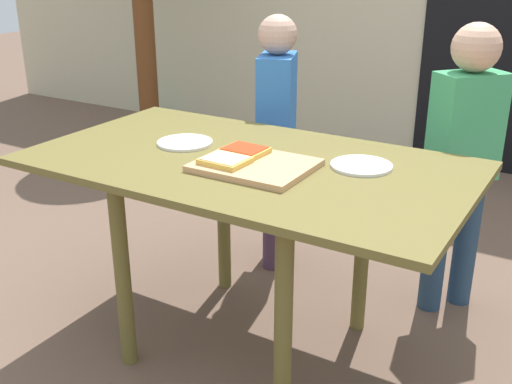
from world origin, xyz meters
TOP-DOWN VIEW (x-y plane):
  - ground_plane at (0.00, 0.00)m, footprint 16.00×16.00m
  - house_door at (0.30, 2.39)m, footprint 0.90×0.02m
  - dining_table at (0.00, 0.00)m, footprint 1.42×0.80m
  - cutting_board at (0.06, -0.06)m, footprint 0.34×0.28m
  - pizza_slice_near_left at (-0.01, -0.11)m, footprint 0.14×0.12m
  - pizza_slice_far_left at (-0.01, -0.00)m, footprint 0.14×0.12m
  - plate_white_right at (0.34, 0.12)m, footprint 0.19×0.19m
  - plate_white_left at (-0.28, 0.03)m, footprint 0.19×0.19m
  - child_left at (-0.23, 0.61)m, footprint 0.22×0.27m
  - child_right at (0.54, 0.63)m, footprint 0.26×0.27m
  - garden_hose_coil at (-2.25, 2.10)m, footprint 0.35×0.35m

SIDE VIEW (x-z plane):
  - ground_plane at x=0.00m, z-range 0.00..0.00m
  - garden_hose_coil at x=-2.25m, z-range 0.00..0.04m
  - dining_table at x=0.00m, z-range 0.27..0.97m
  - child_left at x=-0.23m, z-range 0.07..1.17m
  - child_right at x=0.54m, z-range 0.09..1.19m
  - plate_white_right at x=0.34m, z-range 0.70..0.71m
  - plate_white_left at x=-0.28m, z-range 0.70..0.71m
  - cutting_board at x=0.06m, z-range 0.70..0.72m
  - pizza_slice_near_left at x=-0.01m, z-range 0.72..0.74m
  - pizza_slice_far_left at x=-0.01m, z-range 0.72..0.74m
  - house_door at x=0.30m, z-range 0.00..2.00m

